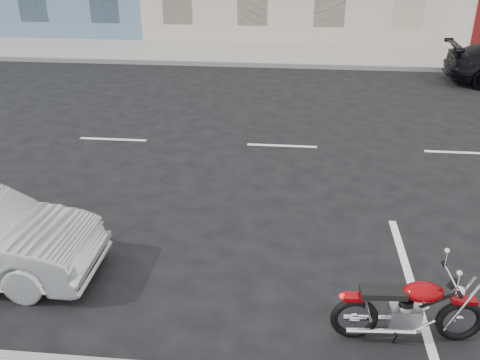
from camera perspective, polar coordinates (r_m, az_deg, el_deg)
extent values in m
plane|color=black|center=(12.50, 13.72, 3.21)|extent=(120.00, 120.00, 0.00)
cube|color=gray|center=(20.88, -3.28, 13.42)|extent=(80.00, 3.40, 0.15)
cube|color=gray|center=(7.17, -23.24, -17.17)|extent=(80.00, 0.12, 0.16)
cube|color=gray|center=(19.25, -4.05, 12.29)|extent=(80.00, 0.12, 0.16)
torus|color=black|center=(7.13, 17.51, -14.08)|extent=(0.60, 0.14, 0.59)
cube|color=#7E0408|center=(6.92, 17.60, -12.02)|extent=(0.27, 0.16, 0.05)
cube|color=gray|center=(7.28, 22.28, -13.47)|extent=(0.39, 0.29, 0.30)
ellipsoid|color=#7E0408|center=(7.13, 24.16, -11.05)|extent=(0.51, 0.33, 0.24)
cube|color=black|center=(6.97, 20.48, -11.37)|extent=(0.56, 0.27, 0.08)
cylinder|color=silver|center=(7.19, 20.13, -15.12)|extent=(0.85, 0.12, 0.07)
cylinder|color=silver|center=(7.37, 19.58, -13.86)|extent=(0.85, 0.12, 0.07)
cylinder|color=black|center=(7.26, 23.96, -12.44)|extent=(0.72, 0.09, 0.44)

